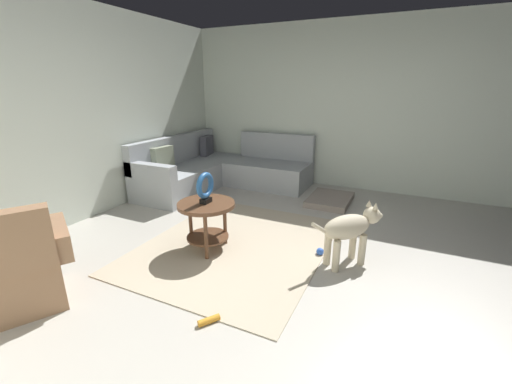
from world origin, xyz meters
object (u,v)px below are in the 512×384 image
at_px(sectional_couch, 220,170).
at_px(torus_sculpture, 205,187).
at_px(armchair, 15,272).
at_px(dog, 350,229).
at_px(dog_bed_mat, 330,200).
at_px(dog_toy_rope, 209,320).
at_px(dog_toy_ball, 320,252).
at_px(side_table, 207,214).

bearing_deg(sectional_couch, torus_sculpture, -152.01).
bearing_deg(sectional_couch, armchair, -175.43).
xyz_separation_m(armchair, torus_sculpture, (1.45, -0.81, 0.39)).
xyz_separation_m(torus_sculpture, dog, (0.36, -1.42, -0.33)).
height_order(torus_sculpture, dog_bed_mat, torus_sculpture).
height_order(torus_sculpture, dog_toy_rope, torus_sculpture).
height_order(torus_sculpture, dog_toy_ball, torus_sculpture).
distance_m(torus_sculpture, dog, 1.50).
bearing_deg(sectional_couch, side_table, -152.01).
relative_size(dog_toy_ball, dog_toy_rope, 0.47).
bearing_deg(side_table, dog_toy_rope, -146.37).
relative_size(torus_sculpture, dog, 0.48).
distance_m(dog, dog_toy_rope, 1.58).
bearing_deg(armchair, dog_bed_mat, 4.70).
height_order(side_table, dog, dog).
height_order(armchair, torus_sculpture, armchair).
bearing_deg(dog, armchair, -100.29).
bearing_deg(side_table, dog_toy_ball, -70.66).
height_order(armchair, dog_toy_ball, armchair).
bearing_deg(dog_bed_mat, sectional_couch, 89.84).
xyz_separation_m(armchair, dog_toy_rope, (0.48, -1.46, -0.30)).
xyz_separation_m(sectional_couch, dog, (-1.70, -2.51, 0.09)).
relative_size(dog, dog_toy_ball, 8.63).
relative_size(side_table, dog_bed_mat, 0.75).
bearing_deg(dog_toy_ball, side_table, 109.34).
xyz_separation_m(sectional_couch, side_table, (-2.05, -1.09, 0.13)).
relative_size(side_table, torus_sculpture, 1.84).
bearing_deg(armchair, dog_toy_rope, -41.73).
xyz_separation_m(side_table, dog, (0.36, -1.42, -0.04)).
xyz_separation_m(armchair, side_table, (1.45, -0.81, 0.09)).
distance_m(side_table, dog_toy_rope, 1.23).
height_order(side_table, dog_bed_mat, side_table).
xyz_separation_m(side_table, dog_toy_rope, (-0.97, -0.65, -0.39)).
bearing_deg(dog_bed_mat, side_table, 157.43).
xyz_separation_m(armchair, dog_bed_mat, (3.50, -1.66, -0.28)).
bearing_deg(armchair, sectional_couch, 34.66).
bearing_deg(torus_sculpture, sectional_couch, 27.99).
relative_size(side_table, dog_toy_ball, 7.66).
bearing_deg(dog_toy_rope, dog_toy_ball, -19.50).
bearing_deg(dog, torus_sculpture, -125.27).
bearing_deg(dog_toy_rope, dog_bed_mat, -3.84).
xyz_separation_m(side_table, dog_bed_mat, (2.05, -0.85, -0.37)).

